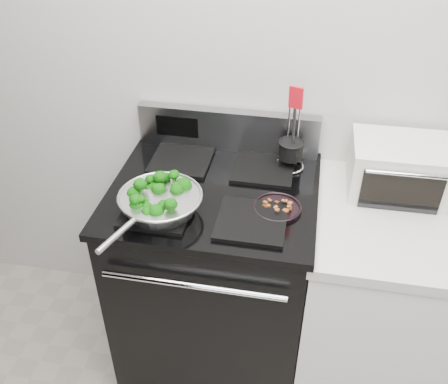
% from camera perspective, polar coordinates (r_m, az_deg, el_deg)
% --- Properties ---
extents(back_wall, '(4.00, 0.02, 2.70)m').
position_cam_1_polar(back_wall, '(1.98, 9.56, 14.57)').
color(back_wall, beige).
rests_on(back_wall, ground).
extents(gas_range, '(0.79, 0.69, 1.13)m').
position_cam_1_polar(gas_range, '(2.20, -1.03, -9.44)').
color(gas_range, black).
rests_on(gas_range, floor).
extents(counter, '(0.62, 0.68, 0.92)m').
position_cam_1_polar(counter, '(2.22, 16.92, -11.93)').
color(counter, white).
rests_on(counter, floor).
extents(skillet, '(0.30, 0.46, 0.06)m').
position_cam_1_polar(skillet, '(1.77, -7.31, -1.11)').
color(skillet, silver).
rests_on(skillet, gas_range).
extents(broccoli_pile, '(0.24, 0.24, 0.08)m').
position_cam_1_polar(broccoli_pile, '(1.76, -7.30, -0.60)').
color(broccoli_pile, '#043004').
rests_on(broccoli_pile, skillet).
extents(bacon_plate, '(0.18, 0.18, 0.04)m').
position_cam_1_polar(bacon_plate, '(1.80, 6.11, -1.54)').
color(bacon_plate, black).
rests_on(bacon_plate, gas_range).
extents(utensil_holder, '(0.12, 0.12, 0.36)m').
position_cam_1_polar(utensil_holder, '(2.01, 7.62, 4.35)').
color(utensil_holder, silver).
rests_on(utensil_holder, gas_range).
extents(toaster_oven, '(0.36, 0.28, 0.20)m').
position_cam_1_polar(toaster_oven, '(2.00, 19.26, 2.64)').
color(toaster_oven, silver).
rests_on(toaster_oven, counter).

